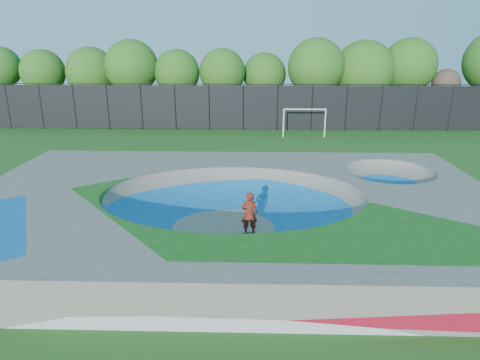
% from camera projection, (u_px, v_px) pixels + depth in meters
% --- Properties ---
extents(ground, '(120.00, 120.00, 0.00)m').
position_uv_depth(ground, '(233.00, 226.00, 18.18)').
color(ground, '#1F5116').
rests_on(ground, ground).
extents(skate_deck, '(22.00, 14.00, 1.50)m').
position_uv_depth(skate_deck, '(233.00, 210.00, 17.95)').
color(skate_deck, gray).
rests_on(skate_deck, ground).
extents(skater, '(0.72, 0.52, 1.83)m').
position_uv_depth(skater, '(249.00, 214.00, 17.09)').
color(skater, red).
rests_on(skater, ground).
extents(skateboard, '(0.81, 0.44, 0.05)m').
position_uv_depth(skateboard, '(249.00, 234.00, 17.36)').
color(skateboard, black).
rests_on(skateboard, ground).
extents(soccer_goal, '(3.52, 0.12, 2.33)m').
position_uv_depth(soccer_goal, '(305.00, 117.00, 34.92)').
color(soccer_goal, silver).
rests_on(soccer_goal, ground).
extents(fence, '(48.09, 0.09, 4.04)m').
position_uv_depth(fence, '(243.00, 106.00, 37.52)').
color(fence, black).
rests_on(fence, ground).
extents(treeline, '(53.47, 6.76, 8.62)m').
position_uv_depth(treeline, '(273.00, 69.00, 41.24)').
color(treeline, '#4E3E27').
rests_on(treeline, ground).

